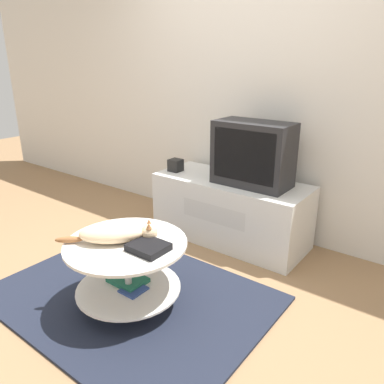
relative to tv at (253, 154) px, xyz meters
name	(u,v)px	position (x,y,z in m)	size (l,w,h in m)	color
ground_plane	(131,298)	(-0.25, -1.16, -0.81)	(12.00, 12.00, 0.00)	#93704C
wall_back	(251,87)	(-0.25, 0.37, 0.49)	(8.00, 0.05, 2.60)	silver
rug	(131,297)	(-0.25, -1.16, -0.80)	(1.79, 1.32, 0.02)	#1E2333
tv_stand	(230,210)	(-0.20, 0.01, -0.54)	(1.34, 0.55, 0.56)	silver
tv	(253,154)	(0.00, 0.00, 0.00)	(0.62, 0.32, 0.52)	#232326
speaker	(176,165)	(-0.75, -0.07, -0.20)	(0.11, 0.11, 0.11)	black
coffee_table	(127,265)	(-0.19, -1.23, -0.51)	(0.76, 0.76, 0.45)	#B2B2B7
dvd_box	(148,247)	(0.00, -1.22, -0.32)	(0.22, 0.19, 0.04)	black
cat	(115,233)	(-0.24, -1.26, -0.28)	(0.49, 0.45, 0.13)	beige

